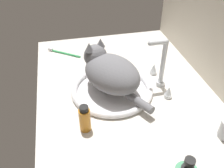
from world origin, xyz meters
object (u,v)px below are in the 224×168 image
object	(u,v)px
toothbrush	(63,53)
amber_bottle	(85,119)
faucet	(161,69)
sink_basin	(112,89)
cat	(109,71)

from	to	relation	value
toothbrush	amber_bottle	bearing A→B (deg)	4.48
faucet	toothbrush	distance (cm)	54.33
faucet	amber_bottle	xyz separation A→B (cm)	(18.77, -34.97, -3.59)
faucet	sink_basin	bearing A→B (deg)	-90.00
cat	amber_bottle	distance (cm)	24.57
faucet	cat	world-z (taller)	faucet
cat	amber_bottle	xyz separation A→B (cm)	(20.32, -12.98, -4.74)
sink_basin	faucet	bearing A→B (deg)	90.00
cat	toothbrush	distance (cm)	40.18
cat	amber_bottle	size ratio (longest dim) A/B	3.38
amber_bottle	cat	bearing A→B (deg)	147.43
toothbrush	cat	bearing A→B (deg)	26.27
cat	toothbrush	xyz separation A→B (cm)	(-35.09, -17.32, -9.10)
amber_bottle	toothbrush	world-z (taller)	amber_bottle
sink_basin	cat	bearing A→B (deg)	-150.73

